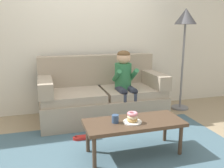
# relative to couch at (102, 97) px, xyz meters

# --- Properties ---
(ground) EXTENTS (10.00, 10.00, 0.00)m
(ground) POSITION_rel_couch_xyz_m (-0.13, -0.85, -0.35)
(ground) COLOR #9E896B
(wall_back) EXTENTS (8.00, 0.10, 2.80)m
(wall_back) POSITION_rel_couch_xyz_m (-0.13, 0.55, 1.05)
(wall_back) COLOR silver
(wall_back) RESTS_ON ground
(area_rug) EXTENTS (2.99, 1.67, 0.01)m
(area_rug) POSITION_rel_couch_xyz_m (-0.13, -1.10, -0.35)
(area_rug) COLOR #476675
(area_rug) RESTS_ON ground
(couch) EXTENTS (1.94, 0.90, 0.99)m
(couch) POSITION_rel_couch_xyz_m (0.00, 0.00, 0.00)
(couch) COLOR tan
(couch) RESTS_ON ground
(coffee_table) EXTENTS (1.13, 0.48, 0.41)m
(coffee_table) POSITION_rel_couch_xyz_m (0.07, -1.25, 0.01)
(coffee_table) COLOR #4C3828
(coffee_table) RESTS_ON ground
(person_child) EXTENTS (0.34, 0.58, 1.10)m
(person_child) POSITION_rel_couch_xyz_m (0.31, -0.21, 0.32)
(person_child) COLOR #337A4C
(person_child) RESTS_ON ground
(plate) EXTENTS (0.21, 0.21, 0.01)m
(plate) POSITION_rel_couch_xyz_m (0.03, -1.28, 0.06)
(plate) COLOR white
(plate) RESTS_ON coffee_table
(donut) EXTENTS (0.15, 0.15, 0.04)m
(donut) POSITION_rel_couch_xyz_m (0.03, -1.28, 0.08)
(donut) COLOR tan
(donut) RESTS_ON plate
(donut_second) EXTENTS (0.17, 0.17, 0.04)m
(donut_second) POSITION_rel_couch_xyz_m (0.03, -1.28, 0.12)
(donut_second) COLOR beige
(donut_second) RESTS_ON donut
(donut_third) EXTENTS (0.16, 0.16, 0.04)m
(donut_third) POSITION_rel_couch_xyz_m (0.03, -1.28, 0.15)
(donut_third) COLOR pink
(donut_third) RESTS_ON donut_second
(mug) EXTENTS (0.08, 0.08, 0.09)m
(mug) POSITION_rel_couch_xyz_m (-0.15, -1.23, 0.10)
(mug) COLOR #334C72
(mug) RESTS_ON coffee_table
(toy_controller) EXTENTS (0.23, 0.09, 0.05)m
(toy_controller) POSITION_rel_couch_xyz_m (-0.46, -0.72, -0.33)
(toy_controller) COLOR red
(toy_controller) RESTS_ON ground
(floor_lamp) EXTENTS (0.37, 0.37, 1.76)m
(floor_lamp) POSITION_rel_couch_xyz_m (1.48, 0.04, 1.12)
(floor_lamp) COLOR slate
(floor_lamp) RESTS_ON ground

